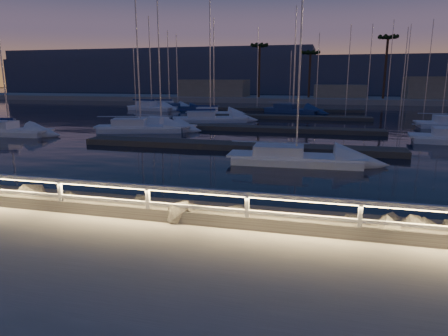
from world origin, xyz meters
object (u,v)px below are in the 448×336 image
Objects in this scene: sailboat_a at (8,130)px; sailboat_n at (177,107)px; sailboat_g at (208,118)px; sailboat_i at (151,107)px; sailboat_e at (160,125)px; sailboat_j at (213,113)px; sailboat_m at (168,106)px; sailboat_f at (138,127)px; sailboat_k at (291,109)px; sailboat_d at (292,157)px; guard_rail at (115,192)px.

sailboat_a is 30.15m from sailboat_n.
sailboat_g is 19.47m from sailboat_i.
sailboat_n is at bearing 121.18° from sailboat_e.
sailboat_j is 14.99m from sailboat_m.
sailboat_f is 0.94× the size of sailboat_k.
sailboat_j reaches higher than sailboat_n.
sailboat_k is (10.28, 22.54, 0.01)m from sailboat_e.
sailboat_f is 10.38m from sailboat_g.
sailboat_k is at bearing 48.62° from sailboat_f.
sailboat_g is at bearing -82.53° from sailboat_j.
sailboat_j is at bearing 80.35° from sailboat_g.
sailboat_f is at bearing -133.06° from sailboat_g.
sailboat_f is 1.21× the size of sailboat_n.
sailboat_m is at bearing 118.76° from sailboat_d.
sailboat_e is 0.97× the size of sailboat_m.
sailboat_k is (21.15, 0.97, -0.03)m from sailboat_i.
sailboat_f is at bearing -90.25° from sailboat_k.
guard_rail is 40.25m from sailboat_j.
sailboat_i is 1.14× the size of sailboat_m.
sailboat_k is 20.08m from sailboat_m.
sailboat_a is (-20.13, 17.55, -0.93)m from guard_rail.
sailboat_k is at bearing 92.79° from sailboat_d.
guard_rail is at bearing -112.21° from sailboat_d.
sailboat_k reaches higher than sailboat_a.
sailboat_g reaches higher than sailboat_n.
sailboat_d reaches higher than guard_rail.
sailboat_e is at bearing -131.29° from sailboat_g.
sailboat_i reaches higher than sailboat_d.
guard_rail is 3.65× the size of sailboat_m.
sailboat_k is 17.45m from sailboat_n.
sailboat_a is 1.03× the size of sailboat_m.
sailboat_a is at bearing -170.54° from sailboat_f.
sailboat_k is (1.00, 47.12, -0.93)m from guard_rail.
sailboat_m is (-18.87, 50.05, -0.94)m from guard_rail.
sailboat_f is 0.96× the size of sailboat_g.
sailboat_m is at bearing 110.65° from guard_rail.
sailboat_m is (-10.51, 10.70, 0.02)m from sailboat_j.
sailboat_e is at bearing -50.01° from sailboat_i.
sailboat_k reaches higher than sailboat_m.
sailboat_m is 1.08× the size of sailboat_n.
sailboat_f is at bearing -102.02° from sailboat_j.
sailboat_e is at bearing -94.98° from sailboat_n.
sailboat_f is at bearing 114.92° from guard_rail.
sailboat_i is 1.23× the size of sailboat_n.
sailboat_j is at bearing -67.48° from sailboat_n.
sailboat_d is 18.50m from sailboat_e.
sailboat_e is 0.83× the size of sailboat_g.
sailboat_i is at bearing 111.27° from sailboat_g.
sailboat_i is at bearing 177.42° from sailboat_n.
sailboat_k is at bearing 40.52° from sailboat_g.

